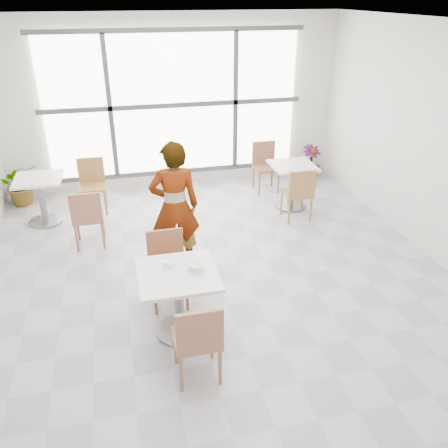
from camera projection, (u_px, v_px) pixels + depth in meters
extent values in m
plane|color=#9E9EA5|center=(218.00, 285.00, 5.77)|extent=(7.00, 7.00, 0.00)
plane|color=white|center=(217.00, 24.00, 4.41)|extent=(7.00, 7.00, 0.00)
plane|color=silver|center=(174.00, 104.00, 8.13)|extent=(6.00, 0.00, 6.00)
plane|color=silver|center=(391.00, 439.00, 2.05)|extent=(6.00, 0.00, 6.00)
cube|color=white|center=(174.00, 105.00, 8.08)|extent=(4.40, 0.04, 2.40)
cube|color=#3F3F42|center=(175.00, 105.00, 8.05)|extent=(4.60, 0.05, 0.08)
cube|color=#3F3F42|center=(110.00, 109.00, 7.82)|extent=(0.08, 0.05, 2.40)
cube|color=#3F3F42|center=(235.00, 102.00, 8.28)|extent=(0.08, 0.05, 2.40)
cube|color=#3F3F42|center=(178.00, 171.00, 8.60)|extent=(4.60, 0.05, 0.08)
cube|color=#3F3F42|center=(171.00, 30.00, 7.50)|extent=(4.60, 0.05, 0.08)
cube|color=silver|center=(178.00, 274.00, 4.65)|extent=(0.80, 0.80, 0.04)
cylinder|color=slate|center=(179.00, 305.00, 4.82)|extent=(0.10, 0.10, 0.71)
cylinder|color=slate|center=(181.00, 330.00, 4.97)|extent=(0.52, 0.52, 0.03)
cube|color=#96604A|center=(197.00, 338.00, 4.24)|extent=(0.42, 0.42, 0.04)
cube|color=#96604A|center=(200.00, 332.00, 3.97)|extent=(0.42, 0.04, 0.42)
cylinder|color=#96604A|center=(212.00, 341.00, 4.54)|extent=(0.04, 0.04, 0.41)
cylinder|color=#96604A|center=(220.00, 367.00, 4.23)|extent=(0.04, 0.04, 0.41)
cylinder|color=#96604A|center=(176.00, 347.00, 4.46)|extent=(0.04, 0.04, 0.41)
cylinder|color=#96604A|center=(181.00, 374.00, 4.15)|extent=(0.04, 0.04, 0.41)
cube|color=brown|center=(168.00, 272.00, 5.25)|extent=(0.42, 0.42, 0.04)
cube|color=brown|center=(165.00, 246.00, 5.31)|extent=(0.42, 0.04, 0.42)
cylinder|color=brown|center=(155.00, 299.00, 5.16)|extent=(0.04, 0.04, 0.41)
cylinder|color=brown|center=(152.00, 282.00, 5.47)|extent=(0.04, 0.04, 0.41)
cylinder|color=brown|center=(187.00, 295.00, 5.23)|extent=(0.04, 0.04, 0.41)
cylinder|color=brown|center=(182.00, 278.00, 5.54)|extent=(0.04, 0.04, 0.41)
cylinder|color=white|center=(197.00, 270.00, 4.67)|extent=(0.21, 0.21, 0.01)
cylinder|color=white|center=(197.00, 267.00, 4.65)|extent=(0.16, 0.16, 0.07)
torus|color=white|center=(196.00, 264.00, 4.64)|extent=(0.16, 0.16, 0.01)
cylinder|color=#CBC38D|center=(197.00, 267.00, 4.65)|extent=(0.14, 0.14, 0.05)
cylinder|color=beige|center=(197.00, 264.00, 4.64)|extent=(0.03, 0.03, 0.02)
cylinder|color=#EBE498|center=(200.00, 263.00, 4.66)|extent=(0.03, 0.03, 0.01)
cylinder|color=#F0E49A|center=(196.00, 261.00, 4.67)|extent=(0.03, 0.03, 0.02)
cylinder|color=#F4E39D|center=(195.00, 263.00, 4.65)|extent=(0.03, 0.03, 0.01)
cylinder|color=#F3EA9D|center=(197.00, 267.00, 4.60)|extent=(0.03, 0.03, 0.01)
cylinder|color=#F5E29E|center=(195.00, 262.00, 4.66)|extent=(0.03, 0.03, 0.01)
cylinder|color=beige|center=(197.00, 264.00, 4.62)|extent=(0.03, 0.03, 0.02)
cylinder|color=beige|center=(196.00, 264.00, 4.65)|extent=(0.03, 0.03, 0.02)
cylinder|color=beige|center=(193.00, 263.00, 4.66)|extent=(0.03, 0.03, 0.02)
cylinder|color=beige|center=(196.00, 263.00, 4.65)|extent=(0.03, 0.03, 0.02)
cylinder|color=beige|center=(197.00, 264.00, 4.65)|extent=(0.03, 0.03, 0.01)
cylinder|color=beige|center=(198.00, 265.00, 4.61)|extent=(0.03, 0.03, 0.02)
cylinder|color=beige|center=(197.00, 264.00, 4.64)|extent=(0.03, 0.03, 0.02)
cylinder|color=white|center=(166.00, 267.00, 4.73)|extent=(0.13, 0.13, 0.01)
cylinder|color=white|center=(166.00, 264.00, 4.72)|extent=(0.08, 0.08, 0.06)
torus|color=white|center=(170.00, 263.00, 4.73)|extent=(0.05, 0.01, 0.05)
cylinder|color=black|center=(166.00, 262.00, 4.71)|extent=(0.07, 0.07, 0.00)
cube|color=silver|center=(171.00, 267.00, 4.72)|extent=(0.09, 0.05, 0.00)
sphere|color=silver|center=(174.00, 265.00, 4.74)|extent=(0.02, 0.02, 0.02)
imported|color=black|center=(175.00, 207.00, 5.80)|extent=(0.64, 0.43, 1.71)
cube|color=white|center=(38.00, 179.00, 7.00)|extent=(0.70, 0.70, 0.04)
cylinder|color=slate|center=(42.00, 202.00, 7.17)|extent=(0.10, 0.10, 0.71)
cylinder|color=slate|center=(46.00, 221.00, 7.33)|extent=(0.52, 0.52, 0.03)
cube|color=silver|center=(293.00, 166.00, 7.54)|extent=(0.70, 0.70, 0.04)
cylinder|color=slate|center=(291.00, 187.00, 7.71)|extent=(0.10, 0.10, 0.71)
cylinder|color=slate|center=(290.00, 206.00, 7.86)|extent=(0.52, 0.52, 0.03)
cube|color=#9E5C47|center=(88.00, 217.00, 6.50)|extent=(0.42, 0.42, 0.04)
cube|color=#9E5C47|center=(86.00, 208.00, 6.24)|extent=(0.42, 0.04, 0.42)
cylinder|color=#9E5C47|center=(103.00, 225.00, 6.80)|extent=(0.04, 0.04, 0.41)
cylinder|color=#9E5C47|center=(103.00, 236.00, 6.49)|extent=(0.04, 0.04, 0.41)
cylinder|color=#9E5C47|center=(78.00, 227.00, 6.73)|extent=(0.04, 0.04, 0.41)
cylinder|color=#9E5C47|center=(77.00, 239.00, 6.41)|extent=(0.04, 0.04, 0.41)
cube|color=olive|center=(93.00, 187.00, 7.50)|extent=(0.42, 0.42, 0.04)
cube|color=olive|center=(91.00, 170.00, 7.56)|extent=(0.42, 0.04, 0.42)
cylinder|color=olive|center=(83.00, 205.00, 7.41)|extent=(0.04, 0.04, 0.41)
cylinder|color=olive|center=(83.00, 197.00, 7.72)|extent=(0.04, 0.04, 0.41)
cylinder|color=olive|center=(106.00, 203.00, 7.48)|extent=(0.04, 0.04, 0.41)
cylinder|color=olive|center=(105.00, 195.00, 7.80)|extent=(0.04, 0.04, 0.41)
cube|color=olive|center=(297.00, 193.00, 7.28)|extent=(0.42, 0.42, 0.04)
cube|color=olive|center=(303.00, 184.00, 7.01)|extent=(0.42, 0.04, 0.42)
cylinder|color=olive|center=(302.00, 201.00, 7.57)|extent=(0.04, 0.04, 0.41)
cylinder|color=olive|center=(311.00, 210.00, 7.26)|extent=(0.04, 0.04, 0.41)
cylinder|color=olive|center=(281.00, 203.00, 7.50)|extent=(0.04, 0.04, 0.41)
cylinder|color=olive|center=(289.00, 212.00, 7.18)|extent=(0.04, 0.04, 0.41)
cube|color=#8D5944|center=(266.00, 168.00, 8.31)|extent=(0.42, 0.42, 0.04)
cube|color=#8D5944|center=(264.00, 153.00, 8.37)|extent=(0.42, 0.04, 0.42)
cylinder|color=#8D5944|center=(259.00, 184.00, 8.22)|extent=(0.04, 0.04, 0.41)
cylinder|color=#8D5944|center=(253.00, 177.00, 8.53)|extent=(0.04, 0.04, 0.41)
cylinder|color=#8D5944|center=(278.00, 182.00, 8.30)|extent=(0.04, 0.04, 0.41)
cylinder|color=#8D5944|center=(272.00, 175.00, 8.61)|extent=(0.04, 0.04, 0.41)
imported|color=#55813D|center=(21.00, 184.00, 7.82)|extent=(0.80, 0.75, 0.72)
imported|color=#618B49|center=(310.00, 163.00, 8.84)|extent=(0.45, 0.45, 0.68)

